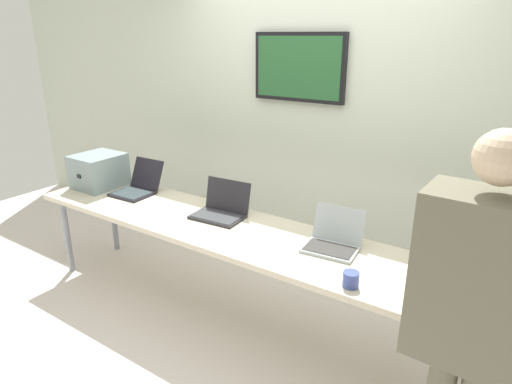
% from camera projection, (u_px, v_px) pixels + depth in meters
% --- Properties ---
extents(ground, '(8.00, 8.00, 0.04)m').
position_uv_depth(ground, '(241.00, 322.00, 3.28)').
color(ground, silver).
extents(back_wall, '(8.00, 0.11, 2.43)m').
position_uv_depth(back_wall, '(317.00, 131.00, 3.74)').
color(back_wall, silver).
rests_on(back_wall, ground).
extents(workbench, '(3.60, 0.70, 0.73)m').
position_uv_depth(workbench, '(240.00, 236.00, 3.04)').
color(workbench, beige).
rests_on(workbench, ground).
extents(equipment_box, '(0.36, 0.40, 0.29)m').
position_uv_depth(equipment_box, '(99.00, 171.00, 3.84)').
color(equipment_box, gray).
rests_on(equipment_box, workbench).
extents(laptop_station_0, '(0.33, 0.39, 0.26)m').
position_uv_depth(laptop_station_0, '(138.00, 186.00, 3.72)').
color(laptop_station_0, '#221F29').
rests_on(laptop_station_0, workbench).
extents(laptop_station_1, '(0.39, 0.33, 0.25)m').
position_uv_depth(laptop_station_1, '(221.00, 208.00, 3.24)').
color(laptop_station_1, '#26252B').
rests_on(laptop_station_1, workbench).
extents(laptop_station_2, '(0.35, 0.34, 0.23)m').
position_uv_depth(laptop_station_2, '(333.00, 240.00, 2.76)').
color(laptop_station_2, '#AAB3BA').
rests_on(laptop_station_2, workbench).
extents(laptop_station_3, '(0.38, 0.40, 0.25)m').
position_uv_depth(laptop_station_3, '(493.00, 280.00, 2.30)').
color(laptop_station_3, black).
rests_on(laptop_station_3, workbench).
extents(person, '(0.45, 0.60, 1.72)m').
position_uv_depth(person, '(474.00, 309.00, 1.63)').
color(person, '#65614E').
rests_on(person, ground).
extents(coffee_mug, '(0.09, 0.09, 0.08)m').
position_uv_depth(coffee_mug, '(351.00, 279.00, 2.33)').
color(coffee_mug, '#3B4B99').
rests_on(coffee_mug, workbench).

